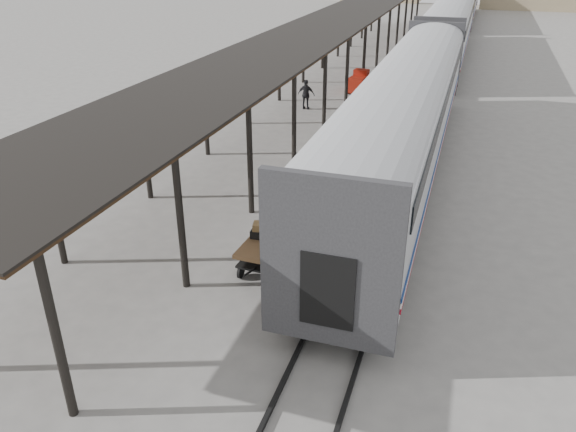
# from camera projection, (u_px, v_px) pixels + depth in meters

# --- Properties ---
(ground) EXTENTS (160.00, 160.00, 0.00)m
(ground) POSITION_uv_depth(u_px,v_px,m) (257.00, 259.00, 17.14)
(ground) COLOR slate
(ground) RESTS_ON ground
(train) EXTENTS (3.45, 76.01, 4.01)m
(train) POSITION_uv_depth(u_px,v_px,m) (449.00, 26.00, 43.84)
(train) COLOR silver
(train) RESTS_ON ground
(canopy) EXTENTS (4.90, 64.30, 4.15)m
(canopy) POSITION_uv_depth(u_px,v_px,m) (338.00, 20.00, 36.76)
(canopy) COLOR #422B19
(canopy) RESTS_ON ground
(rails) EXTENTS (1.54, 150.00, 0.12)m
(rails) POSITION_uv_depth(u_px,v_px,m) (445.00, 60.00, 45.18)
(rails) COLOR black
(rails) RESTS_ON ground
(baggage_cart) EXTENTS (1.36, 2.46, 0.86)m
(baggage_cart) POSITION_uv_depth(u_px,v_px,m) (269.00, 246.00, 16.54)
(baggage_cart) COLOR brown
(baggage_cart) RESTS_ON ground
(suitcase_stack) EXTENTS (1.25, 1.06, 0.56)m
(suitcase_stack) POSITION_uv_depth(u_px,v_px,m) (271.00, 228.00, 16.69)
(suitcase_stack) COLOR #373739
(suitcase_stack) RESTS_ON baggage_cart
(luggage_tug) EXTENTS (1.14, 1.67, 1.39)m
(luggage_tug) POSITION_uv_depth(u_px,v_px,m) (359.00, 83.00, 35.43)
(luggage_tug) COLOR maroon
(luggage_tug) RESTS_ON ground
(porter) EXTENTS (0.48, 0.65, 1.62)m
(porter) POSITION_uv_depth(u_px,v_px,m) (269.00, 226.00, 15.47)
(porter) COLOR navy
(porter) RESTS_ON baggage_cart
(pedestrian) EXTENTS (0.99, 0.43, 1.68)m
(pedestrian) POSITION_uv_depth(u_px,v_px,m) (306.00, 95.00, 31.89)
(pedestrian) COLOR black
(pedestrian) RESTS_ON ground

